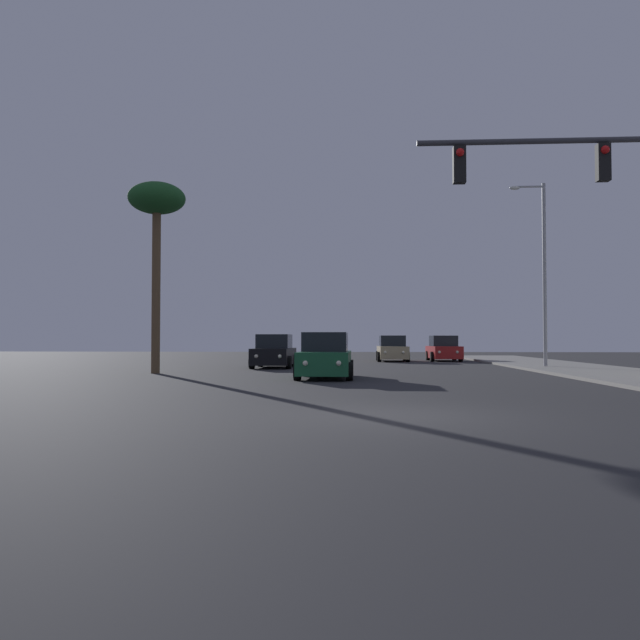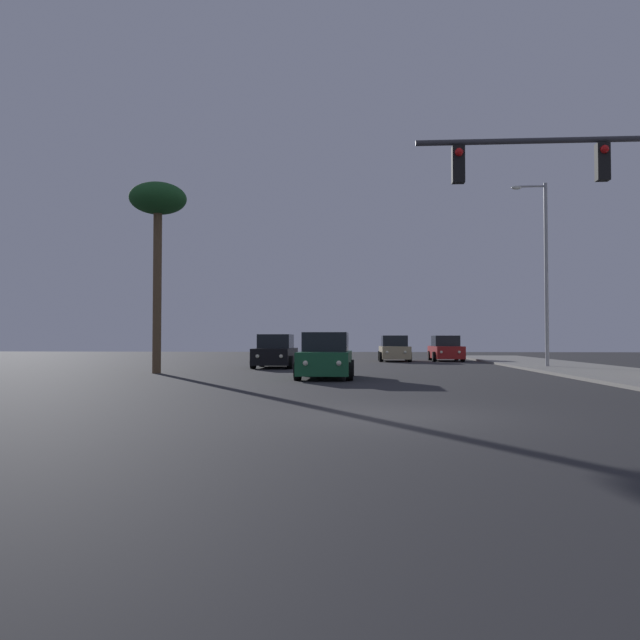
{
  "view_description": "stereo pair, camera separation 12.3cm",
  "coord_description": "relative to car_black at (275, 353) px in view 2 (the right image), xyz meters",
  "views": [
    {
      "loc": [
        -0.71,
        -11.7,
        1.42
      ],
      "look_at": [
        -1.92,
        8.34,
        2.05
      ],
      "focal_mm": 35.0,
      "sensor_mm": 36.0,
      "label": 1
    },
    {
      "loc": [
        -0.59,
        -11.69,
        1.42
      ],
      "look_at": [
        -1.92,
        8.34,
        2.05
      ],
      "focal_mm": 35.0,
      "sensor_mm": 36.0,
      "label": 2
    }
  ],
  "objects": [
    {
      "name": "car_black",
      "position": [
        0.0,
        0.0,
        0.0
      ],
      "size": [
        2.04,
        4.32,
        1.68
      ],
      "rotation": [
        0.0,
        0.0,
        3.13
      ],
      "color": "black",
      "rests_on": "ground"
    },
    {
      "name": "car_green",
      "position": [
        3.02,
        -8.38,
        0.0
      ],
      "size": [
        2.04,
        4.32,
        1.68
      ],
      "rotation": [
        0.0,
        0.0,
        3.13
      ],
      "color": "#195933",
      "rests_on": "ground"
    },
    {
      "name": "car_tan",
      "position": [
        6.48,
        9.82,
        0.0
      ],
      "size": [
        2.04,
        4.33,
        1.68
      ],
      "rotation": [
        0.0,
        0.0,
        3.17
      ],
      "color": "tan",
      "rests_on": "ground"
    },
    {
      "name": "ground_plane",
      "position": [
        4.92,
        -19.55,
        -0.76
      ],
      "size": [
        120.0,
        120.0,
        0.0
      ],
      "primitive_type": "plane",
      "color": "#28282B"
    },
    {
      "name": "palm_tree_near",
      "position": [
        -4.26,
        -5.55,
        6.22
      ],
      "size": [
        2.4,
        2.4,
        8.06
      ],
      "color": "brown",
      "rests_on": "ground"
    },
    {
      "name": "street_lamp",
      "position": [
        13.25,
        -0.16,
        4.36
      ],
      "size": [
        1.74,
        0.24,
        9.0
      ],
      "color": "#99999E",
      "rests_on": "sidewalk_right"
    },
    {
      "name": "traffic_light_mast",
      "position": [
        10.55,
        -16.03,
        3.94
      ],
      "size": [
        6.94,
        0.36,
        6.5
      ],
      "color": "#38383D",
      "rests_on": "sidewalk_right"
    },
    {
      "name": "car_red",
      "position": [
        9.91,
        10.58,
        0.0
      ],
      "size": [
        2.04,
        4.34,
        1.68
      ],
      "rotation": [
        0.0,
        0.0,
        3.18
      ],
      "color": "maroon",
      "rests_on": "ground"
    }
  ]
}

